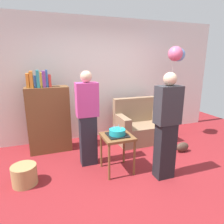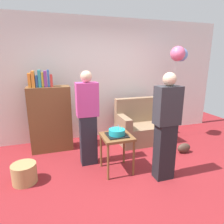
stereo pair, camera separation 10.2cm
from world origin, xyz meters
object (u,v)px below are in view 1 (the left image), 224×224
at_px(couch, 140,126).
at_px(person_holding_cake, 167,127).
at_px(person_blowing_candles, 88,119).
at_px(wicker_basket, 24,175).
at_px(side_table, 117,141).
at_px(birthday_cake, 117,132).
at_px(balloon_bunch, 177,54).
at_px(handbag, 182,147).
at_px(bookshelf, 49,118).

distance_m(couch, person_holding_cake, 1.55).
distance_m(person_blowing_candles, wicker_basket, 1.27).
relative_size(side_table, birthday_cake, 1.95).
bearing_deg(balloon_bunch, birthday_cake, -152.02).
relative_size(side_table, balloon_bunch, 0.30).
bearing_deg(handbag, balloon_bunch, 73.44).
height_order(bookshelf, side_table, bookshelf).
bearing_deg(birthday_cake, wicker_basket, 175.54).
height_order(handbag, balloon_bunch, balloon_bunch).
xyz_separation_m(couch, person_holding_cake, (-0.32, -1.44, 0.49)).
xyz_separation_m(bookshelf, birthday_cake, (1.00, -1.18, -0.02)).
distance_m(bookshelf, person_holding_cake, 2.27).
relative_size(bookshelf, person_blowing_candles, 0.99).
distance_m(handbag, balloon_bunch, 1.95).
bearing_deg(birthday_cake, couch, 47.38).
relative_size(person_holding_cake, balloon_bunch, 0.79).
xyz_separation_m(bookshelf, handbag, (2.48, -0.97, -0.59)).
distance_m(birthday_cake, person_holding_cake, 0.76).
bearing_deg(handbag, wicker_basket, -178.14).
xyz_separation_m(side_table, wicker_basket, (-1.42, 0.11, -0.38)).
bearing_deg(wicker_basket, side_table, -4.47).
distance_m(person_blowing_candles, balloon_bunch, 2.40).
height_order(couch, person_holding_cake, person_holding_cake).
height_order(bookshelf, handbag, bookshelf).
bearing_deg(person_blowing_candles, wicker_basket, -170.94).
bearing_deg(person_holding_cake, wicker_basket, -11.06).
xyz_separation_m(couch, balloon_bunch, (0.74, -0.13, 1.57)).
relative_size(handbag, balloon_bunch, 0.13).
bearing_deg(bookshelf, wicker_basket, -111.82).
xyz_separation_m(couch, handbag, (0.54, -0.83, -0.24)).
bearing_deg(bookshelf, person_blowing_candles, -52.19).
height_order(side_table, handbag, side_table).
height_order(bookshelf, balloon_bunch, balloon_bunch).
relative_size(couch, handbag, 3.93).
relative_size(person_blowing_candles, person_holding_cake, 1.00).
bearing_deg(handbag, person_holding_cake, -144.55).
bearing_deg(wicker_basket, couch, 21.22).
xyz_separation_m(bookshelf, person_holding_cake, (1.62, -1.59, 0.14)).
height_order(bookshelf, person_blowing_candles, person_blowing_candles).
relative_size(bookshelf, birthday_cake, 5.04).
bearing_deg(person_blowing_candles, person_holding_cake, -44.59).
height_order(side_table, person_holding_cake, person_holding_cake).
bearing_deg(bookshelf, birthday_cake, -49.82).
bearing_deg(wicker_basket, birthday_cake, -4.46).
height_order(couch, wicker_basket, couch).
relative_size(person_blowing_candles, balloon_bunch, 0.79).
xyz_separation_m(person_holding_cake, handbag, (0.86, 0.61, -0.73)).
xyz_separation_m(birthday_cake, person_blowing_candles, (-0.39, 0.40, 0.16)).
relative_size(couch, balloon_bunch, 0.53).
bearing_deg(side_table, couch, 47.38).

